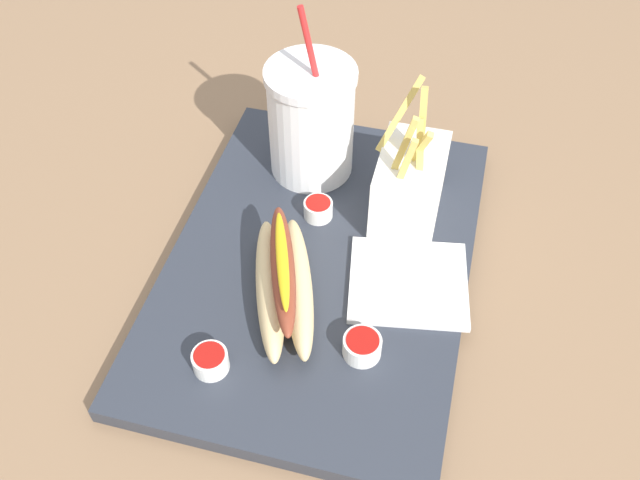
# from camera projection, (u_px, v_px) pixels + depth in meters

# --- Properties ---
(ground_plane) EXTENTS (2.40, 2.40, 0.02)m
(ground_plane) POSITION_uv_depth(u_px,v_px,m) (320.00, 275.00, 0.78)
(ground_plane) COLOR #8C6B4C
(food_tray) EXTENTS (0.47, 0.32, 0.02)m
(food_tray) POSITION_uv_depth(u_px,v_px,m) (320.00, 264.00, 0.77)
(food_tray) COLOR #2D333D
(food_tray) RESTS_ON ground_plane
(soda_cup) EXTENTS (0.10, 0.10, 0.22)m
(soda_cup) POSITION_uv_depth(u_px,v_px,m) (311.00, 121.00, 0.80)
(soda_cup) COLOR white
(soda_cup) RESTS_ON food_tray
(fries_basket) EXTENTS (0.11, 0.08, 0.16)m
(fries_basket) POSITION_uv_depth(u_px,v_px,m) (409.00, 184.00, 0.77)
(fries_basket) COLOR white
(fries_basket) RESTS_ON food_tray
(hot_dog_1) EXTENTS (0.19, 0.12, 0.07)m
(hot_dog_1) POSITION_uv_depth(u_px,v_px,m) (284.00, 282.00, 0.71)
(hot_dog_1) COLOR #E5C689
(hot_dog_1) RESTS_ON food_tray
(ketchup_cup_1) EXTENTS (0.04, 0.04, 0.02)m
(ketchup_cup_1) POSITION_uv_depth(u_px,v_px,m) (362.00, 346.00, 0.67)
(ketchup_cup_1) COLOR white
(ketchup_cup_1) RESTS_ON food_tray
(ketchup_cup_2) EXTENTS (0.04, 0.04, 0.02)m
(ketchup_cup_2) POSITION_uv_depth(u_px,v_px,m) (210.00, 360.00, 0.66)
(ketchup_cup_2) COLOR white
(ketchup_cup_2) RESTS_ON food_tray
(ketchup_cup_3) EXTENTS (0.03, 0.03, 0.02)m
(ketchup_cup_3) POSITION_uv_depth(u_px,v_px,m) (318.00, 208.00, 0.79)
(ketchup_cup_3) COLOR white
(ketchup_cup_3) RESTS_ON food_tray
(napkin_stack) EXTENTS (0.13, 0.14, 0.01)m
(napkin_stack) POSITION_uv_depth(u_px,v_px,m) (408.00, 282.00, 0.73)
(napkin_stack) COLOR white
(napkin_stack) RESTS_ON food_tray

